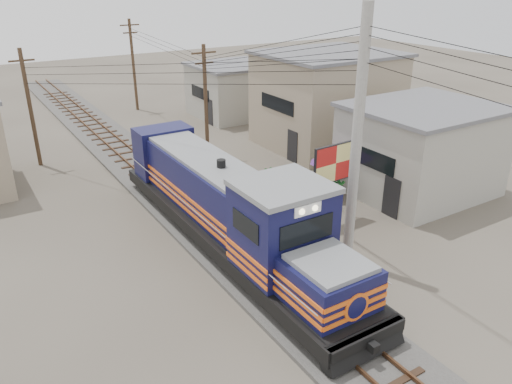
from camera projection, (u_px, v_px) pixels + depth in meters
ground at (269, 280)px, 19.18m from camera, size 120.00×120.00×0.00m
ballast at (167, 190)px, 26.92m from camera, size 3.60×70.00×0.16m
track at (167, 187)px, 26.85m from camera, size 1.15×70.00×0.12m
locomotive at (229, 209)px, 20.81m from camera, size 3.09×16.80×4.16m
utility_pole_main at (356, 144)px, 18.49m from camera, size 0.40×0.40×10.00m
wooden_pole_mid at (206, 100)px, 30.77m from camera, size 1.60×0.24×7.00m
wooden_pole_far at (133, 63)px, 41.69m from camera, size 1.60×0.24×7.50m
wooden_pole_left at (30, 106)px, 29.26m from camera, size 1.60×0.24×7.00m
power_lines at (165, 51)px, 22.68m from camera, size 9.65×19.00×3.30m
shophouse_front at (421, 149)px, 26.15m from camera, size 7.35×6.30×4.70m
shophouse_mid at (327, 99)px, 33.33m from camera, size 8.40×7.35×6.20m
shophouse_back at (233, 90)px, 40.77m from camera, size 6.30×6.30×4.20m
billboard at (335, 165)px, 22.66m from camera, size 2.48×0.28×3.83m
market_umbrella at (330, 159)px, 25.78m from camera, size 2.74×2.74×2.31m
vendor at (320, 179)px, 26.15m from camera, size 0.70×0.47×1.87m
plant_nursery at (295, 200)px, 24.77m from camera, size 3.54×3.16×1.13m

